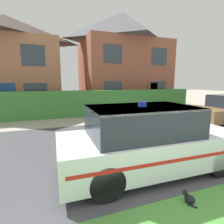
{
  "coord_description": "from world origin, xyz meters",
  "views": [
    {
      "loc": [
        -1.96,
        -1.46,
        2.13
      ],
      "look_at": [
        0.21,
        4.51,
        1.05
      ],
      "focal_mm": 28.0,
      "sensor_mm": 36.0,
      "label": 1
    }
  ],
  "objects_px": {
    "police_car": "(148,140)",
    "cat": "(189,198)",
    "house_right": "(123,60)",
    "house_left": "(7,63)"
  },
  "relations": [
    {
      "from": "cat",
      "to": "house_left",
      "type": "xyz_separation_m",
      "value": [
        -4.97,
        13.01,
        3.43
      ]
    },
    {
      "from": "police_car",
      "to": "cat",
      "type": "height_order",
      "value": "police_car"
    },
    {
      "from": "house_right",
      "to": "cat",
      "type": "bearing_deg",
      "value": -108.18
    },
    {
      "from": "cat",
      "to": "house_left",
      "type": "distance_m",
      "value": 14.34
    },
    {
      "from": "police_car",
      "to": "cat",
      "type": "bearing_deg",
      "value": -85.98
    },
    {
      "from": "cat",
      "to": "house_right",
      "type": "distance_m",
      "value": 14.0
    },
    {
      "from": "police_car",
      "to": "cat",
      "type": "distance_m",
      "value": 1.45
    },
    {
      "from": "police_car",
      "to": "house_right",
      "type": "distance_m",
      "value": 12.66
    },
    {
      "from": "police_car",
      "to": "house_right",
      "type": "height_order",
      "value": "house_right"
    },
    {
      "from": "cat",
      "to": "house_left",
      "type": "height_order",
      "value": "house_left"
    }
  ]
}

